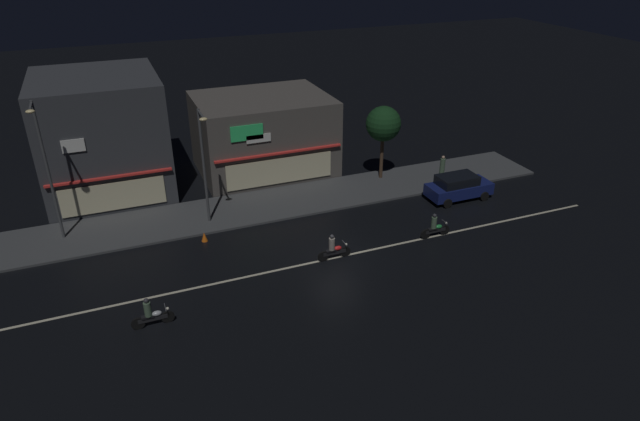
% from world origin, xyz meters
% --- Properties ---
extents(ground_plane, '(140.00, 140.00, 0.00)m').
position_xyz_m(ground_plane, '(0.00, 0.00, 0.00)').
color(ground_plane, black).
extents(lane_divider_stripe, '(33.96, 0.16, 0.01)m').
position_xyz_m(lane_divider_stripe, '(0.00, 0.00, 0.01)').
color(lane_divider_stripe, beige).
rests_on(lane_divider_stripe, ground).
extents(sidewalk_far, '(35.75, 4.56, 0.14)m').
position_xyz_m(sidewalk_far, '(0.00, 7.40, 0.07)').
color(sidewalk_far, '#424447').
rests_on(sidewalk_far, ground).
extents(storefront_left_block, '(9.28, 7.53, 5.46)m').
position_xyz_m(storefront_left_block, '(-0.00, 13.36, 2.73)').
color(storefront_left_block, '#56514C').
rests_on(storefront_left_block, ground).
extents(storefront_center_block, '(7.69, 8.79, 7.75)m').
position_xyz_m(storefront_center_block, '(-10.72, 13.99, 3.87)').
color(storefront_center_block, '#383A3F').
rests_on(storefront_center_block, ground).
extents(streetlamp_west, '(0.44, 1.64, 8.00)m').
position_xyz_m(streetlamp_west, '(-13.74, 7.48, 4.80)').
color(streetlamp_west, '#47494C').
rests_on(streetlamp_west, sidewalk_far).
extents(streetlamp_mid, '(0.44, 1.64, 6.97)m').
position_xyz_m(streetlamp_mid, '(-5.57, 6.31, 4.26)').
color(streetlamp_mid, '#47494C').
rests_on(streetlamp_mid, sidewalk_far).
extents(pedestrian_on_sidewalk, '(0.35, 0.35, 1.90)m').
position_xyz_m(pedestrian_on_sidewalk, '(10.72, 6.32, 1.03)').
color(pedestrian_on_sidewalk, '#4C664C').
rests_on(pedestrian_on_sidewalk, sidewalk_far).
extents(street_tree, '(2.41, 2.41, 5.17)m').
position_xyz_m(street_tree, '(7.10, 8.50, 4.08)').
color(street_tree, '#473323').
rests_on(street_tree, sidewalk_far).
extents(parked_car_near_kerb, '(4.30, 1.98, 1.67)m').
position_xyz_m(parked_car_near_kerb, '(10.31, 3.76, 0.87)').
color(parked_car_near_kerb, navy).
rests_on(parked_car_near_kerb, ground).
extents(motorcycle_lead, '(1.90, 0.60, 1.52)m').
position_xyz_m(motorcycle_lead, '(6.14, -0.04, 0.63)').
color(motorcycle_lead, black).
rests_on(motorcycle_lead, ground).
extents(motorcycle_following, '(1.90, 0.60, 1.52)m').
position_xyz_m(motorcycle_following, '(-9.99, -2.22, 0.63)').
color(motorcycle_following, black).
rests_on(motorcycle_following, ground).
extents(motorcycle_opposite_lane, '(1.90, 0.60, 1.52)m').
position_xyz_m(motorcycle_opposite_lane, '(-0.22, -0.06, 0.63)').
color(motorcycle_opposite_lane, black).
rests_on(motorcycle_opposite_lane, ground).
extents(traffic_cone, '(0.36, 0.36, 0.55)m').
position_xyz_m(traffic_cone, '(-6.29, 4.46, 0.28)').
color(traffic_cone, orange).
rests_on(traffic_cone, ground).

